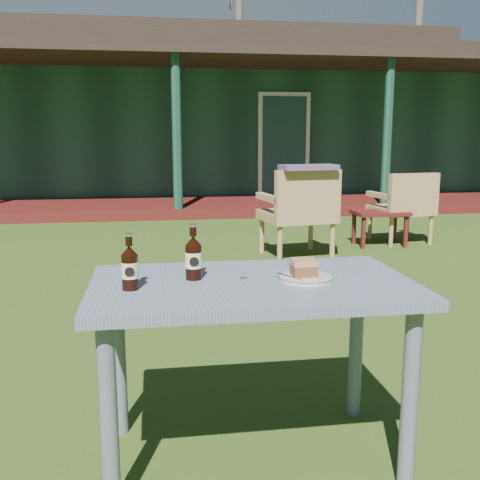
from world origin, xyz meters
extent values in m
plane|color=#334916|center=(0.00, 0.00, 0.00)|extent=(80.00, 80.00, 0.00)
cube|color=#173C2C|center=(0.00, 9.50, 1.30)|extent=(15.00, 6.00, 2.60)
cube|color=black|center=(0.00, 9.50, 2.75)|extent=(15.80, 6.80, 0.30)
cube|color=black|center=(0.00, 9.50, 3.15)|extent=(12.00, 3.50, 0.60)
cube|color=#4A1411|center=(0.00, 5.60, 0.08)|extent=(15.00, 1.80, 0.16)
cube|color=black|center=(0.00, 5.60, 2.45)|extent=(15.40, 2.00, 0.12)
cylinder|color=#173C2C|center=(0.00, 4.80, 1.23)|extent=(0.14, 0.14, 2.45)
cylinder|color=#173C2C|center=(3.25, 4.80, 1.23)|extent=(0.14, 0.14, 2.45)
cube|color=white|center=(2.00, 6.48, 1.00)|extent=(0.95, 0.06, 2.00)
cube|color=#193D38|center=(2.00, 6.45, 1.00)|extent=(0.80, 0.04, 1.85)
cylinder|color=brown|center=(3.00, 18.50, 4.75)|extent=(0.28, 0.28, 9.50)
cylinder|color=brown|center=(9.50, 17.00, 5.50)|extent=(0.28, 0.28, 11.00)
cube|color=slate|center=(0.00, -1.60, 0.70)|extent=(1.20, 0.70, 0.04)
cylinder|color=slate|center=(-0.52, -1.87, 0.34)|extent=(0.06, 0.06, 0.68)
cylinder|color=slate|center=(0.52, -1.87, 0.34)|extent=(0.06, 0.06, 0.68)
cylinder|color=slate|center=(-0.52, -1.33, 0.34)|extent=(0.06, 0.06, 0.68)
cylinder|color=slate|center=(0.52, -1.33, 0.34)|extent=(0.06, 0.06, 0.68)
cylinder|color=silver|center=(0.20, -1.61, 0.73)|extent=(0.20, 0.20, 0.01)
cylinder|color=olive|center=(0.20, -1.61, 0.73)|extent=(0.20, 0.20, 0.00)
cube|color=brown|center=(0.20, -1.60, 0.75)|extent=(0.09, 0.08, 0.04)
cube|color=#AF774E|center=(0.20, -1.60, 0.79)|extent=(0.09, 0.09, 0.02)
cube|color=silver|center=(0.14, -1.62, 0.74)|extent=(0.08, 0.13, 0.00)
cylinder|color=black|center=(-0.21, -1.54, 0.78)|extent=(0.06, 0.06, 0.13)
cone|color=black|center=(-0.21, -1.54, 0.87)|extent=(0.06, 0.06, 0.04)
cylinder|color=black|center=(-0.21, -1.54, 0.90)|extent=(0.03, 0.03, 0.04)
cylinder|color=silver|center=(-0.21, -1.54, 0.93)|extent=(0.03, 0.03, 0.01)
cylinder|color=beige|center=(-0.21, -1.54, 0.79)|extent=(0.06, 0.06, 0.06)
cylinder|color=black|center=(-0.21, -1.57, 0.79)|extent=(0.04, 0.00, 0.04)
cylinder|color=black|center=(-0.45, -1.65, 0.78)|extent=(0.06, 0.06, 0.12)
cone|color=black|center=(-0.45, -1.65, 0.86)|extent=(0.06, 0.06, 0.03)
cylinder|color=black|center=(-0.45, -1.65, 0.89)|extent=(0.02, 0.02, 0.03)
cylinder|color=silver|center=(-0.45, -1.65, 0.92)|extent=(0.03, 0.03, 0.01)
cylinder|color=beige|center=(-0.45, -1.65, 0.79)|extent=(0.06, 0.06, 0.06)
cylinder|color=black|center=(-0.45, -1.68, 0.79)|extent=(0.03, 0.00, 0.03)
cylinder|color=silver|center=(-0.03, -1.58, 0.72)|extent=(0.03, 0.03, 0.01)
cube|color=#A98254|center=(1.10, 2.01, 0.42)|extent=(0.77, 0.73, 0.10)
cube|color=#A98254|center=(1.14, 1.73, 0.70)|extent=(0.68, 0.19, 0.45)
cube|color=#A98254|center=(1.40, 2.07, 0.62)|extent=(0.16, 0.60, 0.06)
cube|color=#A98254|center=(0.80, 1.98, 0.62)|extent=(0.16, 0.60, 0.06)
cylinder|color=#A98254|center=(1.35, 2.31, 0.19)|extent=(0.05, 0.05, 0.38)
cylinder|color=#A98254|center=(0.78, 2.23, 0.19)|extent=(0.05, 0.05, 0.38)
cylinder|color=#A98254|center=(1.43, 1.79, 0.19)|extent=(0.05, 0.05, 0.38)
cylinder|color=#A98254|center=(0.86, 1.70, 0.19)|extent=(0.05, 0.05, 0.38)
cube|color=#A98254|center=(2.52, 2.60, 0.38)|extent=(0.68, 0.65, 0.09)
cube|color=#A98254|center=(2.55, 2.35, 0.63)|extent=(0.62, 0.16, 0.40)
cube|color=#A98254|center=(2.78, 2.65, 0.56)|extent=(0.14, 0.54, 0.06)
cube|color=#A98254|center=(2.24, 2.58, 0.56)|extent=(0.14, 0.54, 0.06)
cylinder|color=#A98254|center=(2.74, 2.87, 0.17)|extent=(0.05, 0.05, 0.34)
cylinder|color=#A98254|center=(2.23, 2.80, 0.17)|extent=(0.05, 0.05, 0.34)
cylinder|color=#A98254|center=(2.80, 2.39, 0.17)|extent=(0.05, 0.05, 0.34)
cylinder|color=#A98254|center=(2.29, 2.32, 0.17)|extent=(0.05, 0.05, 0.34)
cube|color=#5E4168|center=(1.14, 1.73, 0.94)|extent=(0.59, 0.31, 0.05)
cube|color=#4A1411|center=(2.19, 2.42, 0.38)|extent=(0.60, 0.40, 0.04)
cube|color=#4A1411|center=(1.94, 2.27, 0.18)|extent=(0.04, 0.04, 0.36)
cube|color=#4A1411|center=(2.44, 2.27, 0.18)|extent=(0.04, 0.04, 0.36)
cube|color=#4A1411|center=(1.94, 2.57, 0.18)|extent=(0.04, 0.04, 0.36)
cube|color=#4A1411|center=(2.44, 2.57, 0.18)|extent=(0.04, 0.04, 0.36)
camera|label=1|loc=(-0.35, -3.60, 1.26)|focal=42.00mm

